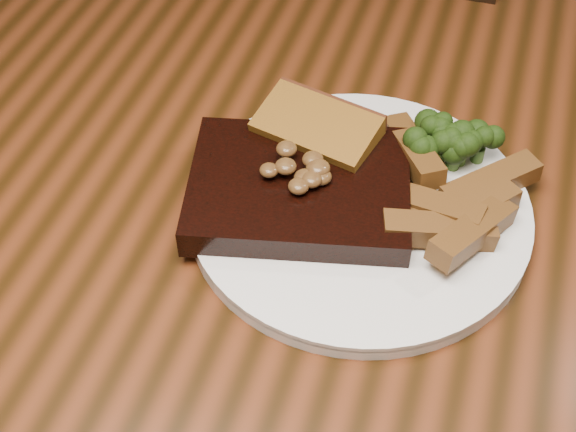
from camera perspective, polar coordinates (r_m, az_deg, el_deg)
name	(u,v)px	position (r m, az deg, el deg)	size (l,w,h in m)	color
dining_table	(284,292)	(0.78, -0.31, -5.46)	(1.60, 0.90, 0.75)	#552611
chair_far	(339,80)	(1.29, 3.66, 9.61)	(0.43, 0.43, 0.89)	black
plate	(359,211)	(0.72, 5.07, 0.38)	(0.30, 0.30, 0.01)	white
steak	(299,189)	(0.71, 0.79, 1.91)	(0.19, 0.15, 0.03)	black
steak_bone	(276,248)	(0.67, -0.86, -2.30)	(0.15, 0.01, 0.02)	#BDB592
mushroom_pile	(302,165)	(0.69, 0.99, 3.63)	(0.06, 0.06, 0.03)	brown
garlic_bread	(316,145)	(0.75, 2.02, 5.05)	(0.11, 0.06, 0.02)	#9A6A1C
potato_wedges	(433,199)	(0.71, 10.29, 1.19)	(0.12, 0.12, 0.02)	brown
broccoli_cluster	(446,145)	(0.75, 11.19, 4.95)	(0.07, 0.07, 0.04)	#1F370C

